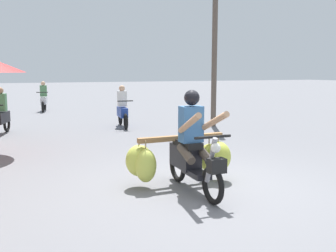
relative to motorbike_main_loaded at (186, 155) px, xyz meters
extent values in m
plane|color=slate|center=(0.26, -0.21, -0.53)|extent=(120.00, 120.00, 0.00)
torus|color=black|center=(0.00, -0.88, -0.25)|extent=(0.08, 0.56, 0.56)
torus|color=black|center=(0.00, 0.32, -0.25)|extent=(0.08, 0.56, 0.56)
cube|color=black|center=(0.00, -0.38, -0.21)|extent=(0.24, 0.56, 0.08)
cube|color=black|center=(0.00, 0.02, -0.03)|extent=(0.28, 0.64, 0.36)
cube|color=black|center=(0.00, -0.06, 0.19)|extent=(0.26, 0.60, 0.10)
cylinder|color=gray|center=(0.00, -0.82, 0.09)|extent=(0.07, 0.28, 0.69)
cylinder|color=black|center=(0.00, -0.86, 0.43)|extent=(0.56, 0.04, 0.04)
sphere|color=silver|center=(0.00, -0.94, 0.29)|extent=(0.14, 0.14, 0.14)
cube|color=black|center=(0.00, -0.98, 0.05)|extent=(0.24, 0.16, 0.20)
cube|color=black|center=(0.00, -0.88, 0.05)|extent=(0.10, 0.28, 0.04)
cube|color=olive|center=(0.00, 0.17, 0.25)|extent=(1.50, 0.11, 0.08)
cube|color=olive|center=(0.00, 0.35, 0.22)|extent=(1.35, 0.09, 0.06)
ellipsoid|color=#BFC94F|center=(-0.65, 0.10, -0.14)|extent=(0.34, 0.31, 0.53)
cylinder|color=#998459|center=(-0.65, 0.10, 0.18)|extent=(0.02, 0.02, 0.16)
ellipsoid|color=#AFB93F|center=(0.53, 0.19, -0.14)|extent=(0.40, 0.37, 0.48)
cylinder|color=#998459|center=(0.53, 0.19, 0.16)|extent=(0.02, 0.02, 0.19)
ellipsoid|color=#B0BB40|center=(0.65, 0.09, -0.11)|extent=(0.51, 0.48, 0.53)
cylinder|color=#998459|center=(0.65, 0.09, 0.19)|extent=(0.02, 0.02, 0.14)
ellipsoid|color=#BBC64B|center=(-0.70, 0.28, -0.09)|extent=(0.51, 0.48, 0.51)
cylinder|color=#998459|center=(-0.70, 0.28, 0.20)|extent=(0.02, 0.02, 0.13)
cube|color=#386699|center=(0.00, -0.18, 0.52)|extent=(0.34, 0.22, 0.56)
sphere|color=black|center=(0.00, -0.20, 0.93)|extent=(0.24, 0.24, 0.24)
cylinder|color=tan|center=(0.19, -0.52, 0.58)|extent=(0.14, 0.72, 0.39)
cylinder|color=tan|center=(-0.20, -0.52, 0.58)|extent=(0.15, 0.72, 0.39)
cylinder|color=#4C4238|center=(0.14, -0.30, 0.09)|extent=(0.13, 0.44, 0.27)
cylinder|color=#4C4238|center=(-0.14, -0.30, 0.09)|extent=(0.13, 0.44, 0.27)
torus|color=black|center=(0.86, 6.16, -0.27)|extent=(0.14, 0.53, 0.52)
torus|color=black|center=(0.99, 7.25, -0.27)|extent=(0.14, 0.53, 0.52)
cube|color=navy|center=(0.94, 6.80, -0.03)|extent=(0.35, 0.92, 0.32)
cylinder|color=black|center=(0.87, 6.21, 0.39)|extent=(0.50, 0.10, 0.04)
cube|color=silver|center=(0.94, 6.82, 0.42)|extent=(0.32, 0.23, 0.52)
sphere|color=tan|center=(0.94, 6.80, 0.77)|extent=(0.20, 0.20, 0.20)
torus|color=black|center=(-2.66, 7.18, -0.27)|extent=(0.22, 0.52, 0.52)
cube|color=black|center=(-2.78, 6.75, -0.03)|extent=(0.48, 0.93, 0.32)
cube|color=#4C7F51|center=(-2.78, 6.77, 0.42)|extent=(0.34, 0.28, 0.52)
sphere|color=#9E7051|center=(-2.78, 6.75, 0.77)|extent=(0.20, 0.20, 0.20)
torus|color=black|center=(-1.15, 12.46, -0.27)|extent=(0.17, 0.53, 0.52)
torus|color=black|center=(-0.95, 13.54, -0.27)|extent=(0.17, 0.53, 0.52)
cube|color=silver|center=(-1.03, 13.10, -0.03)|extent=(0.39, 0.93, 0.32)
cylinder|color=black|center=(-1.14, 12.51, 0.39)|extent=(0.50, 0.12, 0.04)
cube|color=#4C7F51|center=(-1.03, 13.12, 0.42)|extent=(0.33, 0.25, 0.52)
sphere|color=tan|center=(-1.03, 13.10, 0.77)|extent=(0.20, 0.20, 0.20)
cylinder|color=brown|center=(3.85, 5.75, 2.18)|extent=(0.18, 0.18, 5.42)
camera|label=1|loc=(-2.58, -5.28, 1.33)|focal=39.94mm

